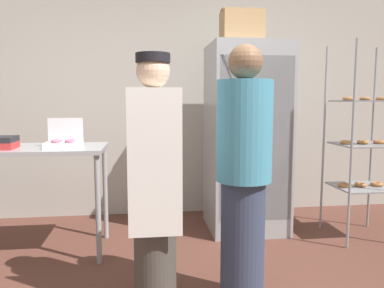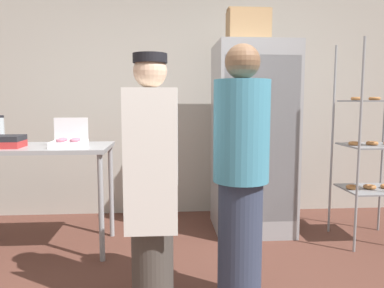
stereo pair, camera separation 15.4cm
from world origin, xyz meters
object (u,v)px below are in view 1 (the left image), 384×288
Objects in this scene: donut_box at (64,143)px; person_customer at (244,174)px; refrigerator at (246,138)px; person_baker at (154,177)px; cardboard_storage_box at (242,27)px; baking_rack at (363,145)px.

person_customer reaches higher than donut_box.
refrigerator reaches higher than person_baker.
cardboard_storage_box is (1.61, 0.45, 1.06)m from donut_box.
baking_rack is 6.32× the size of donut_box.
donut_box is at bearing -163.42° from refrigerator.
cardboard_storage_box is 1.81m from person_customer.
person_baker reaches higher than donut_box.
baking_rack is (1.03, -0.39, -0.04)m from refrigerator.
baking_rack is 1.11× the size of person_customer.
person_baker is (-0.89, -1.28, -1.20)m from cardboard_storage_box.
refrigerator is at bearing 73.78° from person_customer.
person_baker is at bearing -154.87° from baking_rack.
baking_rack reaches higher than donut_box.
cardboard_storage_box is 0.25× the size of person_baker.
cardboard_storage_box is at bearing -145.28° from refrigerator.
refrigerator is 1.77m from donut_box.
cardboard_storage_box reaches higher than person_baker.
baking_rack is at bearing -16.98° from cardboard_storage_box.
person_customer is (-1.43, -0.99, -0.05)m from baking_rack.
person_baker is 0.57m from person_customer.
donut_box is at bearing 145.55° from person_customer.
person_baker is (-0.97, -1.33, -0.10)m from refrigerator.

